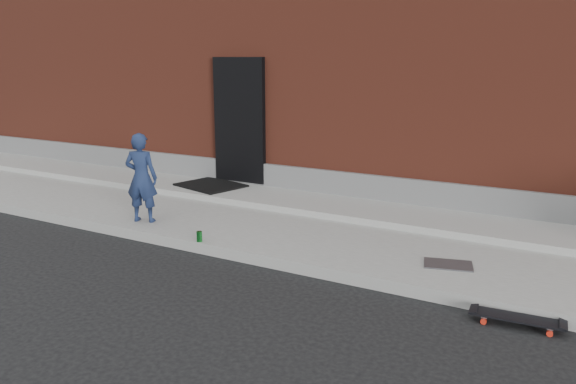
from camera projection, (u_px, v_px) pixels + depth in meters
The scene contains 9 objects.
ground at pixel (283, 271), 6.77m from camera, with size 80.00×80.00×0.00m, color black.
sidewalk at pixel (335, 232), 8.02m from camera, with size 20.00×3.00×0.15m, color gray.
apron at pixel (359, 210), 8.76m from camera, with size 20.00×1.20×0.10m, color gray.
building at pixel (443, 58), 12.12m from camera, with size 20.00×8.10×5.00m.
child at pixel (141, 178), 8.17m from camera, with size 0.48×0.31×1.32m, color #192547.
skateboard at pixel (517, 319), 5.37m from camera, with size 0.86×0.28×0.10m.
soda_can at pixel (199, 236), 7.38m from camera, with size 0.07×0.07×0.14m, color #187C29.
doormat at pixel (211, 185), 10.15m from camera, with size 1.10×0.89×0.03m, color black.
utility_plate at pixel (448, 265), 6.55m from camera, with size 0.55×0.35×0.02m, color #4C4C50.
Camera 1 is at (3.16, -5.52, 2.51)m, focal length 35.00 mm.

